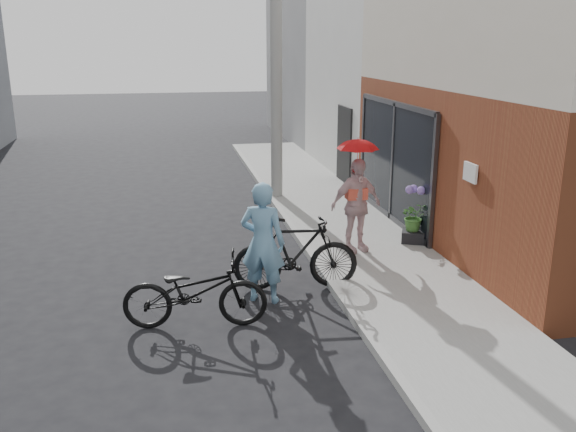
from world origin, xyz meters
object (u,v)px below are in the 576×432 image
object	(u,v)px
bike_left	(195,292)
planter	(413,236)
utility_pole	(276,55)
officer	(263,243)
bike_right	(296,253)
kimono_woman	(356,205)

from	to	relation	value
bike_left	planter	xyz separation A→B (m)	(4.26, 2.57, -0.29)
utility_pole	planter	bearing A→B (deg)	-65.10
bike_left	officer	bearing A→B (deg)	-50.05
planter	officer	bearing A→B (deg)	-149.52
bike_right	bike_left	bearing A→B (deg)	128.51
officer	kimono_woman	xyz separation A→B (m)	(1.96, 1.62, 0.04)
bike_left	planter	world-z (taller)	bike_left
bike_right	utility_pole	bearing A→B (deg)	-1.49
bike_left	planter	size ratio (longest dim) A/B	4.70
utility_pole	officer	bearing A→B (deg)	-102.32
utility_pole	bike_right	bearing A→B (deg)	-97.35
bike_left	bike_right	xyz separation A→B (m)	(1.64, 1.05, 0.08)
officer	bike_left	size ratio (longest dim) A/B	0.94
bike_right	kimono_woman	xyz separation A→B (m)	(1.38, 1.26, 0.38)
officer	bike_right	size ratio (longest dim) A/B	0.94
officer	planter	world-z (taller)	officer
bike_right	planter	bearing A→B (deg)	-54.00
officer	kimono_woman	bearing A→B (deg)	-115.90
utility_pole	planter	distance (m)	5.57
officer	utility_pole	bearing A→B (deg)	-77.83
officer	bike_left	xyz separation A→B (m)	(-1.06, -0.69, -0.41)
officer	bike_right	distance (m)	0.76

